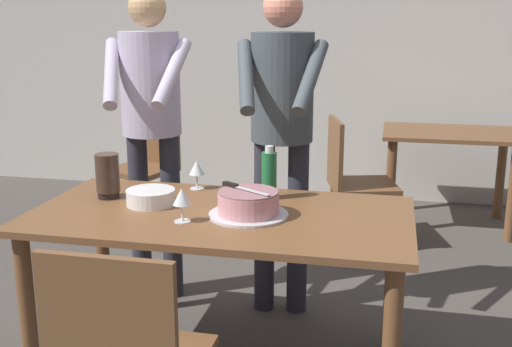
% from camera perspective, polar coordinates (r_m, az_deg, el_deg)
% --- Properties ---
extents(back_wall, '(10.00, 0.12, 2.70)m').
position_cam_1_polar(back_wall, '(5.56, 5.23, 11.77)').
color(back_wall, beige).
rests_on(back_wall, ground_plane).
extents(main_dining_table, '(1.65, 0.86, 0.75)m').
position_cam_1_polar(main_dining_table, '(2.74, -3.25, -5.73)').
color(main_dining_table, brown).
rests_on(main_dining_table, ground_plane).
extents(cake_on_platter, '(0.34, 0.34, 0.11)m').
position_cam_1_polar(cake_on_platter, '(2.64, -0.70, -2.85)').
color(cake_on_platter, silver).
rests_on(cake_on_platter, main_dining_table).
extents(cake_knife, '(0.24, 0.16, 0.02)m').
position_cam_1_polar(cake_knife, '(2.67, -1.79, -1.21)').
color(cake_knife, silver).
rests_on(cake_knife, cake_on_platter).
extents(plate_stack, '(0.22, 0.22, 0.07)m').
position_cam_1_polar(plate_stack, '(2.84, -9.61, -2.14)').
color(plate_stack, white).
rests_on(plate_stack, main_dining_table).
extents(wine_glass_near, '(0.08, 0.08, 0.14)m').
position_cam_1_polar(wine_glass_near, '(2.57, -6.81, -2.23)').
color(wine_glass_near, silver).
rests_on(wine_glass_near, main_dining_table).
extents(wine_glass_far, '(0.08, 0.08, 0.14)m').
position_cam_1_polar(wine_glass_far, '(3.06, -5.46, 0.45)').
color(wine_glass_far, silver).
rests_on(wine_glass_far, main_dining_table).
extents(water_bottle, '(0.07, 0.07, 0.25)m').
position_cam_1_polar(water_bottle, '(2.88, 1.21, -0.10)').
color(water_bottle, '#1E6B38').
rests_on(water_bottle, main_dining_table).
extents(hurricane_lamp, '(0.11, 0.11, 0.21)m').
position_cam_1_polar(hurricane_lamp, '(2.97, -13.43, -0.18)').
color(hurricane_lamp, black).
rests_on(hurricane_lamp, main_dining_table).
extents(person_cutting_cake, '(0.47, 0.56, 1.72)m').
position_cam_1_polar(person_cutting_cake, '(3.21, 2.38, 5.21)').
color(person_cutting_cake, '#2D2D38').
rests_on(person_cutting_cake, ground_plane).
extents(person_standing_beside, '(0.46, 0.57, 1.72)m').
position_cam_1_polar(person_standing_beside, '(3.44, -9.59, 5.62)').
color(person_standing_beside, '#2D2D38').
rests_on(person_standing_beside, ground_plane).
extents(background_table, '(1.00, 0.70, 0.74)m').
position_cam_1_polar(background_table, '(4.93, 17.31, 1.84)').
color(background_table, brown).
rests_on(background_table, ground_plane).
extents(background_chair_0, '(0.55, 0.55, 0.90)m').
position_cam_1_polar(background_chair_0, '(4.91, -9.96, 1.18)').
color(background_chair_0, brown).
rests_on(background_chair_0, ground_plane).
extents(background_chair_1, '(0.54, 0.54, 0.90)m').
position_cam_1_polar(background_chair_1, '(4.37, 8.84, -0.36)').
color(background_chair_1, brown).
rests_on(background_chair_1, ground_plane).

